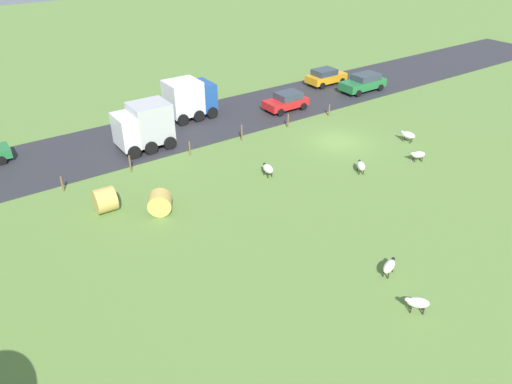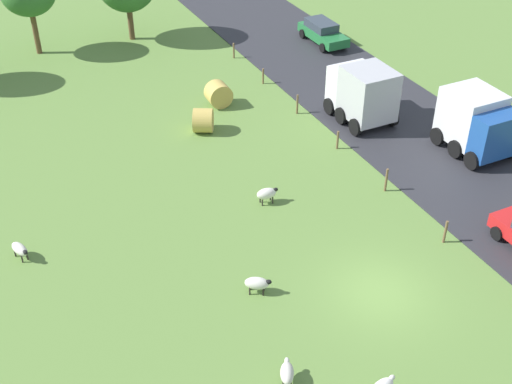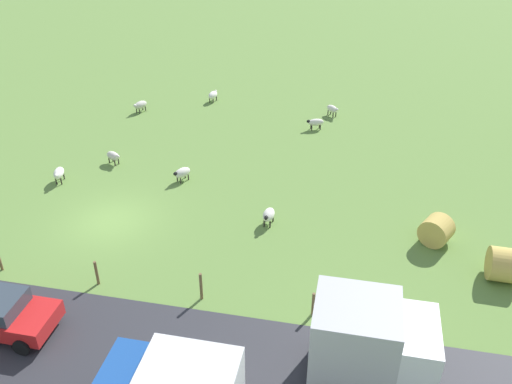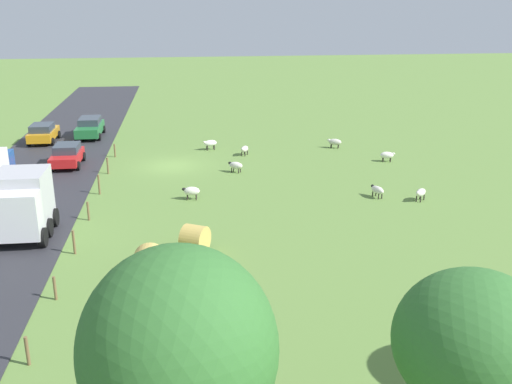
{
  "view_description": "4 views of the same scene",
  "coord_description": "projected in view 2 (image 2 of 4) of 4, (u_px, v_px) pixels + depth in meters",
  "views": [
    {
      "loc": [
        -23.35,
        23.78,
        15.08
      ],
      "look_at": [
        -3.87,
        10.3,
        0.95
      ],
      "focal_mm": 33.14,
      "sensor_mm": 36.0,
      "label": 1
    },
    {
      "loc": [
        -13.3,
        -15.75,
        18.9
      ],
      "look_at": [
        -1.71,
        7.81,
        0.59
      ],
      "focal_mm": 47.37,
      "sensor_mm": 36.0,
      "label": 2
    },
    {
      "loc": [
        19.99,
        11.3,
        14.99
      ],
      "look_at": [
        -2.59,
        6.66,
        0.91
      ],
      "focal_mm": 38.17,
      "sensor_mm": 36.0,
      "label": 3
    },
    {
      "loc": [
        -1.16,
        41.05,
        11.72
      ],
      "look_at": [
        -4.98,
        9.41,
        0.95
      ],
      "focal_mm": 40.81,
      "sensor_mm": 36.0,
      "label": 4
    }
  ],
  "objects": [
    {
      "name": "fence_post_5",
      "position": [
        263.0,
        76.0,
        42.67
      ],
      "size": [
        0.12,
        0.12,
        1.03
      ],
      "primitive_type": "cylinder",
      "color": "brown",
      "rests_on": "ground_plane"
    },
    {
      "name": "fence_post_3",
      "position": [
        338.0,
        140.0,
        36.11
      ],
      "size": [
        0.12,
        0.12,
        1.06
      ],
      "primitive_type": "cylinder",
      "color": "brown",
      "rests_on": "ground_plane"
    },
    {
      "name": "fence_post_4",
      "position": [
        297.0,
        104.0,
        39.34
      ],
      "size": [
        0.12,
        0.12,
        1.2
      ],
      "primitive_type": "cylinder",
      "color": "brown",
      "rests_on": "ground_plane"
    },
    {
      "name": "ground_plane",
      "position": [
        379.0,
        293.0,
        27.22
      ],
      "size": [
        160.0,
        160.0,
        0.0
      ],
      "primitive_type": "plane",
      "color": "olive"
    },
    {
      "name": "hay_bale_1",
      "position": [
        203.0,
        120.0,
        37.58
      ],
      "size": [
        1.59,
        1.71,
        1.37
      ],
      "primitive_type": "cylinder",
      "rotation": [
        1.57,
        0.0,
        1.08
      ],
      "color": "tan",
      "rests_on": "ground_plane"
    },
    {
      "name": "truck_0",
      "position": [
        363.0,
        92.0,
        37.96
      ],
      "size": [
        2.74,
        3.88,
        3.3
      ],
      "color": "white",
      "rests_on": "road_strip"
    },
    {
      "name": "fence_post_6",
      "position": [
        234.0,
        51.0,
        45.93
      ],
      "size": [
        0.12,
        0.12,
        1.07
      ],
      "primitive_type": "cylinder",
      "color": "brown",
      "rests_on": "ground_plane"
    },
    {
      "name": "hay_bale_0",
      "position": [
        218.0,
        94.0,
        40.13
      ],
      "size": [
        1.48,
        1.19,
        1.45
      ],
      "primitive_type": "cylinder",
      "rotation": [
        1.57,
        0.0,
        3.11
      ],
      "color": "tan",
      "rests_on": "ground_plane"
    },
    {
      "name": "sheep_0",
      "position": [
        20.0,
        249.0,
        28.69
      ],
      "size": [
        0.78,
        1.18,
        0.72
      ],
      "color": "silver",
      "rests_on": "ground_plane"
    },
    {
      "name": "truck_1",
      "position": [
        477.0,
        122.0,
        35.2
      ],
      "size": [
        2.83,
        3.89,
        3.2
      ],
      "color": "#1E4C99",
      "rests_on": "road_strip"
    },
    {
      "name": "sheep_7",
      "position": [
        257.0,
        283.0,
        26.93
      ],
      "size": [
        1.11,
        0.96,
        0.76
      ],
      "color": "silver",
      "rests_on": "ground_plane"
    },
    {
      "name": "car_2",
      "position": [
        323.0,
        32.0,
        47.89
      ],
      "size": [
        1.93,
        4.41,
        1.5
      ],
      "color": "#237238",
      "rests_on": "road_strip"
    },
    {
      "name": "fence_post_2",
      "position": [
        386.0,
        180.0,
        32.78
      ],
      "size": [
        0.12,
        0.12,
        1.27
      ],
      "primitive_type": "cylinder",
      "color": "brown",
      "rests_on": "ground_plane"
    },
    {
      "name": "fence_post_1",
      "position": [
        445.0,
        232.0,
        29.54
      ],
      "size": [
        0.12,
        0.12,
        1.15
      ],
      "primitive_type": "cylinder",
      "color": "brown",
      "rests_on": "ground_plane"
    },
    {
      "name": "sheep_6",
      "position": [
        267.0,
        194.0,
        32.01
      ],
      "size": [
        1.1,
        0.63,
        0.8
      ],
      "color": "silver",
      "rests_on": "ground_plane"
    },
    {
      "name": "sheep_5",
      "position": [
        287.0,
        373.0,
        23.24
      ],
      "size": [
        0.86,
        1.08,
        0.74
      ],
      "color": "beige",
      "rests_on": "ground_plane"
    }
  ]
}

